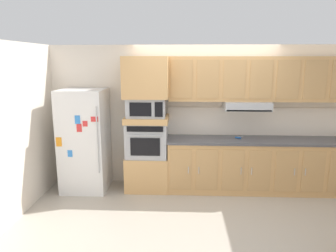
{
  "coord_description": "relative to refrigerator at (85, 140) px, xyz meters",
  "views": [
    {
      "loc": [
        -0.39,
        -4.47,
        2.24
      ],
      "look_at": [
        -0.61,
        0.28,
        1.23
      ],
      "focal_mm": 33.34,
      "sensor_mm": 36.0,
      "label": 1
    }
  ],
  "objects": [
    {
      "name": "refrigerator",
      "position": [
        0.0,
        0.0,
        0.0
      ],
      "size": [
        0.76,
        0.73,
        1.76
      ],
      "color": "white",
      "rests_on": "ground"
    },
    {
      "name": "oven_base_cabinet",
      "position": [
        1.08,
        0.07,
        -0.58
      ],
      "size": [
        0.74,
        0.62,
        0.6
      ],
      "primitive_type": "cube",
      "color": "tan",
      "rests_on": "ground"
    },
    {
      "name": "side_panel_left",
      "position": [
        -0.72,
        -0.68,
        0.37
      ],
      "size": [
        0.12,
        7.1,
        2.5
      ],
      "primitive_type": "cube",
      "color": "silver",
      "rests_on": "ground"
    },
    {
      "name": "backsplash_panel",
      "position": [
        2.96,
        0.36,
        0.29
      ],
      "size": [
        3.06,
        0.02,
        0.5
      ],
      "primitive_type": "cube",
      "color": "white",
      "rests_on": "countertop_slab"
    },
    {
      "name": "screwdriver",
      "position": [
        2.65,
        0.1,
        0.05
      ],
      "size": [
        0.16,
        0.16,
        0.03
      ],
      "color": "blue",
      "rests_on": "countertop_slab"
    },
    {
      "name": "countertop_slab",
      "position": [
        2.96,
        0.07,
        0.02
      ],
      "size": [
        3.06,
        0.64,
        0.04
      ],
      "primitive_type": "cube",
      "color": "#4C4C51",
      "rests_on": "lower_cabinet_run"
    },
    {
      "name": "appliance_mid_shelf",
      "position": [
        1.08,
        0.07,
        0.37
      ],
      "size": [
        0.74,
        0.62,
        0.1
      ],
      "primitive_type": "cube",
      "color": "tan",
      "rests_on": "built_in_oven"
    },
    {
      "name": "lower_cabinet_run",
      "position": [
        2.96,
        0.07,
        -0.44
      ],
      "size": [
        3.02,
        0.63,
        0.88
      ],
      "color": "tan",
      "rests_on": "ground"
    },
    {
      "name": "microwave",
      "position": [
        1.08,
        0.07,
        0.58
      ],
      "size": [
        0.64,
        0.54,
        0.32
      ],
      "color": "#A8AAAF",
      "rests_on": "appliance_mid_shelf"
    },
    {
      "name": "upper_cabinet_with_hood",
      "position": [
        2.95,
        0.19,
        1.02
      ],
      "size": [
        3.02,
        0.48,
        0.88
      ],
      "color": "tan",
      "rests_on": "backsplash_panel"
    },
    {
      "name": "back_kitchen_wall",
      "position": [
        2.08,
        0.43,
        0.37
      ],
      "size": [
        6.2,
        0.12,
        2.5
      ],
      "primitive_type": "cube",
      "color": "silver",
      "rests_on": "ground"
    },
    {
      "name": "built_in_oven",
      "position": [
        1.08,
        0.07,
        0.02
      ],
      "size": [
        0.7,
        0.62,
        0.6
      ],
      "color": "#A8AAAF",
      "rests_on": "oven_base_cabinet"
    },
    {
      "name": "appliance_upper_cabinet",
      "position": [
        1.08,
        0.07,
        1.08
      ],
      "size": [
        0.74,
        0.62,
        0.68
      ],
      "primitive_type": "cube",
      "color": "tan",
      "rests_on": "microwave"
    },
    {
      "name": "ground_plane",
      "position": [
        2.08,
        -0.68,
        -0.88
      ],
      "size": [
        9.6,
        9.6,
        0.0
      ],
      "primitive_type": "plane",
      "color": "#B2A899"
    }
  ]
}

